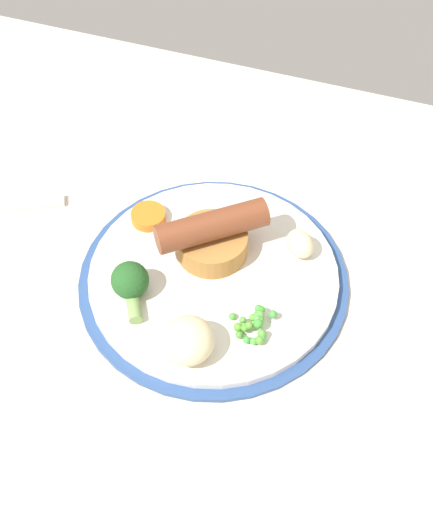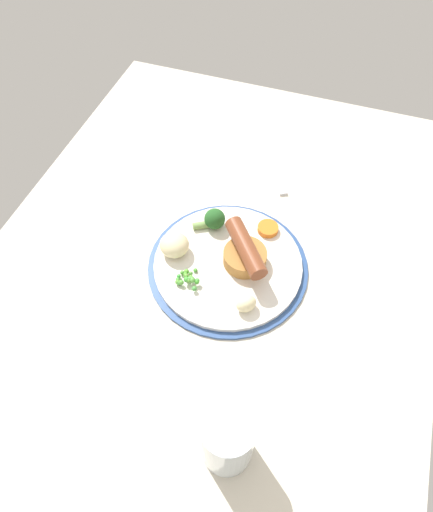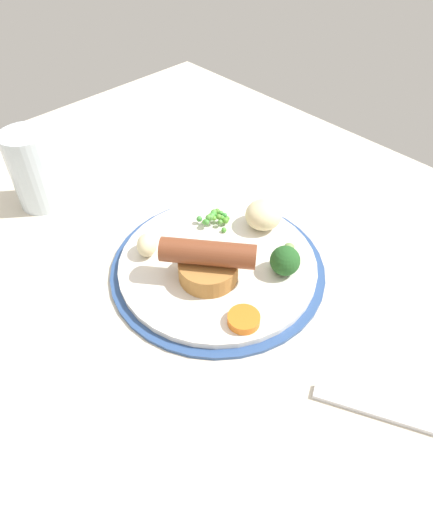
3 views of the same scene
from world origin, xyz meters
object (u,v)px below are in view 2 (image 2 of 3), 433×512
object	(u,v)px
sausage_pudding	(245,253)
dinner_plate	(228,265)
potato_chunk_2	(246,304)
carrot_slice_0	(268,229)
pea_pile	(188,279)
broccoli_floret_near	(214,219)
potato_chunk_0	(174,245)
drinking_glass	(227,439)
fork	(274,164)

from	to	relation	value
sausage_pudding	dinner_plate	bearing A→B (deg)	73.20
potato_chunk_2	carrot_slice_0	bearing A→B (deg)	2.90
pea_pile	broccoli_floret_near	xyz separation A→B (cm)	(13.13, -0.14, 0.88)
dinner_plate	potato_chunk_0	distance (cm)	10.17
dinner_plate	carrot_slice_0	xyz separation A→B (cm)	(9.27, -4.74, 1.39)
broccoli_floret_near	drinking_glass	size ratio (longest dim) A/B	0.49
carrot_slice_0	fork	bearing A→B (deg)	10.60
potato_chunk_2	fork	world-z (taller)	potato_chunk_2
potato_chunk_0	broccoli_floret_near	bearing A→B (deg)	-30.37
broccoli_floret_near	carrot_slice_0	bearing A→B (deg)	-17.18
dinner_plate	sausage_pudding	xyz separation A→B (cm)	(1.10, -2.72, 3.38)
dinner_plate	potato_chunk_0	size ratio (longest dim) A/B	5.46
potato_chunk_2	drinking_glass	size ratio (longest dim) A/B	0.29
fork	drinking_glass	bearing A→B (deg)	161.39
dinner_plate	broccoli_floret_near	world-z (taller)	broccoli_floret_near
broccoli_floret_near	drinking_glass	xyz separation A→B (cm)	(-36.55, -14.55, 2.75)
potato_chunk_0	fork	bearing A→B (deg)	-20.75
pea_pile	carrot_slice_0	bearing A→B (deg)	-33.19
carrot_slice_0	drinking_glass	bearing A→B (deg)	-173.13
potato_chunk_2	fork	bearing A→B (deg)	6.98
pea_pile	potato_chunk_0	distance (cm)	6.99
pea_pile	broccoli_floret_near	world-z (taller)	broccoli_floret_near
potato_chunk_0	pea_pile	bearing A→B (deg)	-139.80
sausage_pudding	pea_pile	world-z (taller)	sausage_pudding
potato_chunk_0	drinking_glass	xyz separation A→B (cm)	(-28.70, -19.16, 2.62)
potato_chunk_2	carrot_slice_0	size ratio (longest dim) A/B	0.90
potato_chunk_0	potato_chunk_2	distance (cm)	16.87
broccoli_floret_near	potato_chunk_2	distance (cm)	18.33
dinner_plate	potato_chunk_0	xyz separation A→B (cm)	(-0.77, 9.75, 2.81)
carrot_slice_0	broccoli_floret_near	bearing A→B (deg)	102.48
carrot_slice_0	drinking_glass	size ratio (longest dim) A/B	0.32
sausage_pudding	broccoli_floret_near	size ratio (longest dim) A/B	1.89
dinner_plate	pea_pile	xyz separation A→B (cm)	(-6.05, 5.28, 1.79)
potato_chunk_0	potato_chunk_2	world-z (taller)	potato_chunk_0
potato_chunk_2	broccoli_floret_near	bearing A→B (deg)	35.92
potato_chunk_0	drinking_glass	size ratio (longest dim) A/B	0.44
carrot_slice_0	drinking_glass	distance (cm)	39.23
pea_pile	potato_chunk_2	bearing A→B (deg)	-98.89
potato_chunk_0	dinner_plate	bearing A→B (deg)	-85.48
broccoli_floret_near	potato_chunk_0	bearing A→B (deg)	-150.03
dinner_plate	broccoli_floret_near	size ratio (longest dim) A/B	4.86
sausage_pudding	broccoli_floret_near	world-z (taller)	sausage_pudding
sausage_pudding	pea_pile	distance (cm)	10.85
potato_chunk_2	fork	distance (cm)	36.26
pea_pile	potato_chunk_2	xyz separation A→B (cm)	(-1.70, -10.89, 0.49)
potato_chunk_0	drinking_glass	distance (cm)	34.61
sausage_pudding	potato_chunk_2	world-z (taller)	sausage_pudding
carrot_slice_0	potato_chunk_2	bearing A→B (deg)	-177.10
dinner_plate	pea_pile	bearing A→B (deg)	138.89
carrot_slice_0	fork	size ratio (longest dim) A/B	0.21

